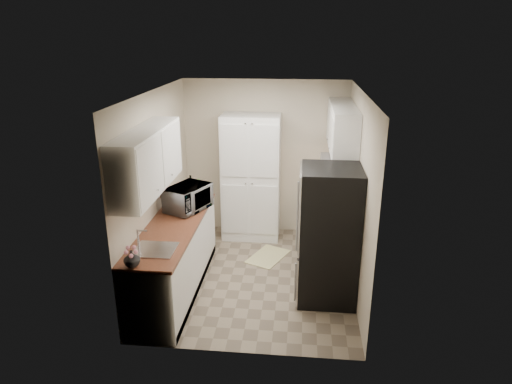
% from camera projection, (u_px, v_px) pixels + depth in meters
% --- Properties ---
extents(ground, '(3.20, 3.20, 0.00)m').
position_uv_depth(ground, '(255.00, 276.00, 6.30)').
color(ground, '#7A6B56').
rests_on(ground, ground).
extents(room_shell, '(2.64, 3.24, 2.52)m').
position_uv_depth(room_shell, '(254.00, 163.00, 5.74)').
color(room_shell, beige).
rests_on(room_shell, ground).
extents(pantry_cabinet, '(0.90, 0.55, 2.00)m').
position_uv_depth(pantry_cabinet, '(251.00, 178.00, 7.21)').
color(pantry_cabinet, white).
rests_on(pantry_cabinet, ground).
extents(base_cabinet_left, '(0.60, 2.30, 0.88)m').
position_uv_depth(base_cabinet_left, '(175.00, 259.00, 5.84)').
color(base_cabinet_left, white).
rests_on(base_cabinet_left, ground).
extents(countertop_left, '(0.63, 2.33, 0.04)m').
position_uv_depth(countertop_left, '(173.00, 226.00, 5.69)').
color(countertop_left, brown).
rests_on(countertop_left, base_cabinet_left).
extents(base_cabinet_right, '(0.60, 0.80, 0.88)m').
position_uv_depth(base_cabinet_right, '(325.00, 216.00, 7.17)').
color(base_cabinet_right, white).
rests_on(base_cabinet_right, ground).
extents(countertop_right, '(0.63, 0.83, 0.04)m').
position_uv_depth(countertop_right, '(327.00, 189.00, 7.02)').
color(countertop_right, brown).
rests_on(countertop_right, base_cabinet_right).
extents(electric_range, '(0.71, 0.78, 1.13)m').
position_uv_depth(electric_range, '(327.00, 235.00, 6.41)').
color(electric_range, '#B7B7BC').
rests_on(electric_range, ground).
extents(refrigerator, '(0.70, 0.72, 1.70)m').
position_uv_depth(refrigerator, '(329.00, 235.00, 5.54)').
color(refrigerator, '#B7B7BC').
rests_on(refrigerator, ground).
extents(microwave, '(0.62, 0.72, 0.33)m').
position_uv_depth(microwave, '(188.00, 198.00, 6.09)').
color(microwave, '#B5B4B9').
rests_on(microwave, countertop_left).
extents(wine_bottle, '(0.08, 0.08, 0.32)m').
position_uv_depth(wine_bottle, '(191.00, 188.00, 6.48)').
color(wine_bottle, black).
rests_on(wine_bottle, countertop_left).
extents(flower_vase, '(0.17, 0.17, 0.17)m').
position_uv_depth(flower_vase, '(132.00, 258.00, 4.64)').
color(flower_vase, white).
rests_on(flower_vase, countertop_left).
extents(cutting_board, '(0.05, 0.21, 0.26)m').
position_uv_depth(cutting_board, '(198.00, 190.00, 6.51)').
color(cutting_board, '#568D3E').
rests_on(cutting_board, countertop_left).
extents(toaster_oven, '(0.41, 0.49, 0.25)m').
position_uv_depth(toaster_oven, '(332.00, 177.00, 7.10)').
color(toaster_oven, '#A3A3A8').
rests_on(toaster_oven, countertop_right).
extents(fruit_basket, '(0.29, 0.29, 0.10)m').
position_uv_depth(fruit_basket, '(334.00, 166.00, 7.05)').
color(fruit_basket, '#FF590C').
rests_on(fruit_basket, toaster_oven).
extents(kitchen_mat, '(0.67, 0.80, 0.01)m').
position_uv_depth(kitchen_mat, '(268.00, 256.00, 6.82)').
color(kitchen_mat, '#D1CA88').
rests_on(kitchen_mat, ground).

